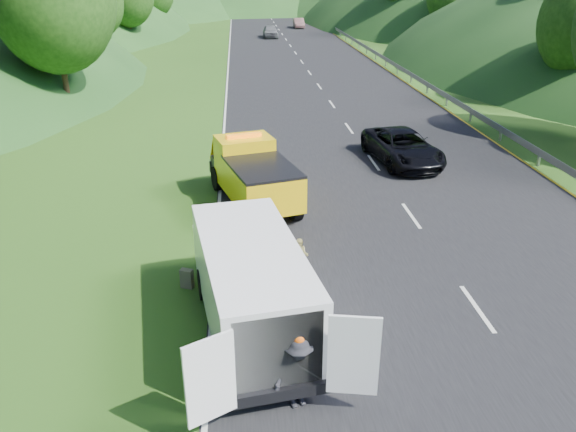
{
  "coord_description": "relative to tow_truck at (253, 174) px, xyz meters",
  "views": [
    {
      "loc": [
        -3.0,
        -13.94,
        8.17
      ],
      "look_at": [
        -1.66,
        1.48,
        1.3
      ],
      "focal_mm": 35.0,
      "sensor_mm": 36.0,
      "label": 1
    }
  ],
  "objects": [
    {
      "name": "child",
      "position": [
        1.19,
        -5.36,
        -1.18
      ],
      "size": [
        0.6,
        0.53,
        1.03
      ],
      "primitive_type": "imported",
      "rotation": [
        0.0,
        0.0,
        -0.32
      ],
      "color": "tan",
      "rests_on": "ground"
    },
    {
      "name": "white_van",
      "position": [
        -0.29,
        -8.09,
        0.16
      ],
      "size": [
        3.93,
        7.07,
        2.38
      ],
      "rotation": [
        0.0,
        0.0,
        0.16
      ],
      "color": "black",
      "rests_on": "ground"
    },
    {
      "name": "dist_car_d",
      "position": [
        5.75,
        97.49,
        -1.18
      ],
      "size": [
        1.8,
        4.47,
        1.52
      ],
      "primitive_type": "imported",
      "color": "#573F5E",
      "rests_on": "ground"
    },
    {
      "name": "road_surface",
      "position": [
        5.6,
        34.28,
        -1.17
      ],
      "size": [
        14.0,
        200.0,
        0.02
      ],
      "primitive_type": "cube",
      "color": "black",
      "rests_on": "ground"
    },
    {
      "name": "tree_line_right",
      "position": [
        25.6,
        54.28,
        -1.18
      ],
      "size": [
        14.0,
        140.0,
        14.0
      ],
      "primitive_type": null,
      "color": "#335F1C",
      "rests_on": "ground"
    },
    {
      "name": "woman",
      "position": [
        -1.46,
        -5.85,
        -1.18
      ],
      "size": [
        0.6,
        0.67,
        1.52
      ],
      "primitive_type": "imported",
      "rotation": [
        0.0,
        0.0,
        2.0
      ],
      "color": "silver",
      "rests_on": "ground"
    },
    {
      "name": "ground",
      "position": [
        2.6,
        -5.72,
        -1.18
      ],
      "size": [
        320.0,
        320.0,
        0.0
      ],
      "primitive_type": "plane",
      "color": "#38661E",
      "rests_on": "ground"
    },
    {
      "name": "passing_suv",
      "position": [
        6.89,
        4.26,
        -1.18
      ],
      "size": [
        3.08,
        5.5,
        1.45
      ],
      "primitive_type": "imported",
      "rotation": [
        0.0,
        0.0,
        0.13
      ],
      "color": "black",
      "rests_on": "ground"
    },
    {
      "name": "tree_line_left",
      "position": [
        -16.4,
        54.28,
        -1.18
      ],
      "size": [
        14.0,
        140.0,
        14.0
      ],
      "primitive_type": null,
      "color": "#335F1C",
      "rests_on": "ground"
    },
    {
      "name": "guardrail",
      "position": [
        12.9,
        46.78,
        -1.18
      ],
      "size": [
        0.06,
        140.0,
        1.52
      ],
      "primitive_type": "cube",
      "color": "gray",
      "rests_on": "ground"
    },
    {
      "name": "hills_backdrop",
      "position": [
        9.1,
        128.98,
        -1.18
      ],
      "size": [
        201.0,
        288.6,
        44.0
      ],
      "primitive_type": null,
      "color": "#2D5B23",
      "rests_on": "ground"
    },
    {
      "name": "dist_car_b",
      "position": [
        8.7,
        66.62,
        -1.18
      ],
      "size": [
        1.42,
        4.07,
        1.34
      ],
      "primitive_type": "imported",
      "color": "brown",
      "rests_on": "ground"
    },
    {
      "name": "dist_car_c",
      "position": [
        4.7,
        91.02,
        -1.18
      ],
      "size": [
        1.79,
        4.4,
        1.28
      ],
      "primitive_type": "imported",
      "color": "brown",
      "rests_on": "ground"
    },
    {
      "name": "dist_car_a",
      "position": [
        3.82,
        54.47,
        -1.18
      ],
      "size": [
        1.8,
        4.47,
        1.52
      ],
      "primitive_type": "imported",
      "color": "#57595D",
      "rests_on": "ground"
    },
    {
      "name": "worker",
      "position": [
        0.57,
        -10.82,
        -1.18
      ],
      "size": [
        1.2,
        0.91,
        1.64
      ],
      "primitive_type": "imported",
      "rotation": [
        0.0,
        0.0,
        0.32
      ],
      "color": "black",
      "rests_on": "ground"
    },
    {
      "name": "suitcase",
      "position": [
        -2.03,
        -5.96,
        -0.91
      ],
      "size": [
        0.39,
        0.31,
        0.56
      ],
      "primitive_type": "cube",
      "rotation": [
        0.0,
        0.0,
        -0.4
      ],
      "color": "#54513F",
      "rests_on": "ground"
    },
    {
      "name": "tow_truck",
      "position": [
        0.0,
        0.0,
        0.0
      ],
      "size": [
        3.48,
        5.97,
        2.42
      ],
      "rotation": [
        0.0,
        0.0,
        0.27
      ],
      "color": "black",
      "rests_on": "ground"
    }
  ]
}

